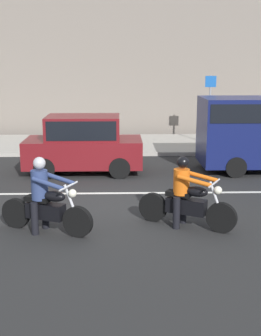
{
  "coord_description": "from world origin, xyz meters",
  "views": [
    {
      "loc": [
        0.23,
        -10.88,
        3.43
      ],
      "look_at": [
        0.51,
        -0.49,
        1.01
      ],
      "focal_mm": 49.05,
      "sensor_mm": 36.0,
      "label": 1
    }
  ],
  "objects_px": {
    "motorcycle_with_rider_orange_stripe": "(186,198)",
    "parked_hatchback_maroon": "(84,144)",
    "motorcycle_with_rider_denim_blue": "(45,202)",
    "street_sign_post": "(210,103)"
  },
  "relations": [
    {
      "from": "motorcycle_with_rider_orange_stripe",
      "to": "parked_hatchback_maroon",
      "type": "relative_size",
      "value": 0.54
    },
    {
      "from": "motorcycle_with_rider_orange_stripe",
      "to": "motorcycle_with_rider_denim_blue",
      "type": "xyz_separation_m",
      "value": [
        -2.92,
        -0.24,
        0.02
      ]
    },
    {
      "from": "parked_hatchback_maroon",
      "to": "street_sign_post",
      "type": "height_order",
      "value": "street_sign_post"
    },
    {
      "from": "motorcycle_with_rider_denim_blue",
      "to": "parked_hatchback_maroon",
      "type": "xyz_separation_m",
      "value": [
        0.41,
        5.19,
        0.29
      ]
    },
    {
      "from": "motorcycle_with_rider_orange_stripe",
      "to": "parked_hatchback_maroon",
      "type": "distance_m",
      "value": 5.55
    },
    {
      "from": "street_sign_post",
      "to": "motorcycle_with_rider_orange_stripe",
      "type": "bearing_deg",
      "value": -103.77
    },
    {
      "from": "street_sign_post",
      "to": "motorcycle_with_rider_denim_blue",
      "type": "bearing_deg",
      "value": -118.59
    },
    {
      "from": "motorcycle_with_rider_denim_blue",
      "to": "street_sign_post",
      "type": "relative_size",
      "value": 0.72
    },
    {
      "from": "motorcycle_with_rider_orange_stripe",
      "to": "street_sign_post",
      "type": "bearing_deg",
      "value": 76.23
    },
    {
      "from": "motorcycle_with_rider_orange_stripe",
      "to": "parked_hatchback_maroon",
      "type": "xyz_separation_m",
      "value": [
        -2.51,
        4.94,
        0.3
      ]
    }
  ]
}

